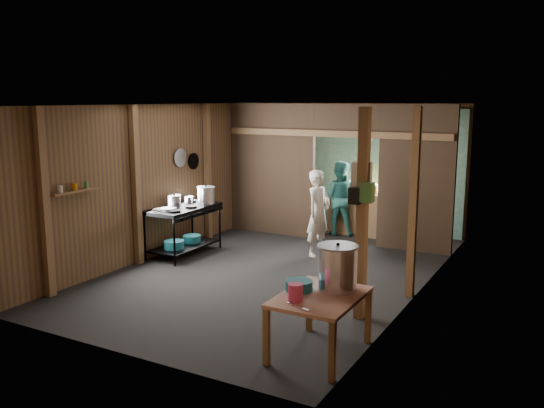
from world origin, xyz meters
The scene contains 43 objects.
floor centered at (0.00, 0.00, 0.00)m, with size 4.50×7.00×0.00m, color black.
ceiling centered at (0.00, 0.00, 2.60)m, with size 4.50×7.00×0.00m, color #443F3B.
wall_back centered at (0.00, 3.50, 1.30)m, with size 4.50×0.00×2.60m, color brown.
wall_front centered at (0.00, -3.50, 1.30)m, with size 4.50×0.00×2.60m, color brown.
wall_left centered at (-2.25, 0.00, 1.30)m, with size 0.00×7.00×2.60m, color brown.
wall_right centered at (2.25, 0.00, 1.30)m, with size 0.00×7.00×2.60m, color brown.
partition_left centered at (-1.32, 2.20, 1.30)m, with size 1.85×0.10×2.60m, color #47331F.
partition_right centered at (1.57, 2.20, 1.30)m, with size 1.35×0.10×2.60m, color #47331F.
partition_header centered at (0.25, 2.20, 2.30)m, with size 1.30×0.10×0.60m, color #47331F.
turquoise_panel centered at (0.00, 3.44, 1.25)m, with size 4.40×0.06×2.50m, color #7EB7B5.
back_counter centered at (0.30, 2.95, 0.42)m, with size 1.20×0.50×0.85m, color brown.
wall_clock centered at (0.25, 3.40, 1.90)m, with size 0.20×0.20×0.03m, color beige.
post_left_a centered at (-2.18, -2.60, 1.30)m, with size 0.10×0.12×2.60m, color brown.
post_left_b centered at (-2.18, -0.80, 1.30)m, with size 0.10×0.12×2.60m, color brown.
post_left_c centered at (-2.18, 1.20, 1.30)m, with size 0.10×0.12×2.60m, color brown.
post_right centered at (2.18, -0.20, 1.30)m, with size 0.10×0.12×2.60m, color brown.
post_free centered at (1.85, -1.30, 1.30)m, with size 0.12×0.12×2.60m, color brown.
cross_beam centered at (0.00, 2.15, 2.05)m, with size 4.40×0.12×0.12m, color brown.
pan_lid_big centered at (-2.21, 0.40, 1.65)m, with size 0.34×0.34×0.03m, color gray.
pan_lid_small centered at (-2.21, 0.80, 1.55)m, with size 0.30×0.30×0.03m, color black.
wall_shelf centered at (-2.15, -2.10, 1.40)m, with size 0.14×0.80×0.03m, color brown.
jar_white centered at (-2.15, -2.35, 1.47)m, with size 0.07×0.07×0.10m, color beige.
jar_yellow centered at (-2.15, -2.10, 1.47)m, with size 0.08×0.08×0.10m, color #B36200.
jar_green centered at (-2.15, -1.88, 1.47)m, with size 0.06×0.06×0.10m, color #3B7536.
bag_white centered at (1.80, -1.22, 1.78)m, with size 0.22×0.15×0.32m, color beige.
bag_green centered at (1.92, -1.36, 1.60)m, with size 0.16×0.12×0.24m, color #3B7536.
bag_black centered at (1.78, -1.38, 1.55)m, with size 0.14×0.10×0.20m, color black.
gas_range centered at (-1.88, 0.03, 0.42)m, with size 0.74×1.44×0.85m, color black, non-canonical shape.
prep_table centered at (1.83, -2.47, 0.33)m, with size 0.80×1.11×0.65m, color tan, non-canonical shape.
stove_pot_large centered at (-1.71, 0.47, 0.99)m, with size 0.32×0.32×0.33m, color silver, non-canonical shape.
stove_pot_med centered at (-2.05, 0.00, 0.94)m, with size 0.24×0.24×0.21m, color silver, non-canonical shape.
stove_saucepan centered at (-2.05, 0.42, 0.90)m, with size 0.17×0.17×0.10m, color silver.
frying_pan centered at (-1.88, -0.37, 0.87)m, with size 0.27×0.49×0.07m, color gray, non-canonical shape.
blue_tub_front centered at (-1.88, -0.26, 0.23)m, with size 0.34×0.34×0.14m, color #18666F.
blue_tub_back centered at (-1.88, 0.25, 0.23)m, with size 0.32×0.32×0.13m, color #18666F.
stock_pot centered at (1.92, -2.23, 0.89)m, with size 0.45×0.45×0.52m, color silver, non-canonical shape.
wash_basin centered at (1.57, -2.45, 0.71)m, with size 0.30×0.30×0.11m, color #18666F.
pink_bucket centered at (1.68, -2.76, 0.75)m, with size 0.15×0.15×0.18m, color #D33969.
knife centered at (1.78, -2.90, 0.66)m, with size 0.30×0.04×0.01m, color silver.
yellow_tub centered at (0.46, 2.95, 0.94)m, with size 0.33×0.33×0.18m, color #B36200.
red_cup centered at (0.08, 2.95, 0.92)m, with size 0.12×0.12×0.15m, color #BA1239.
cook centered at (0.20, 1.09, 0.75)m, with size 0.55×0.36×1.50m, color silver.
worker_back centered at (-0.08, 2.71, 0.74)m, with size 0.72×0.56×1.48m, color #2B726C.
Camera 1 is at (4.16, -7.76, 2.69)m, focal length 37.82 mm.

